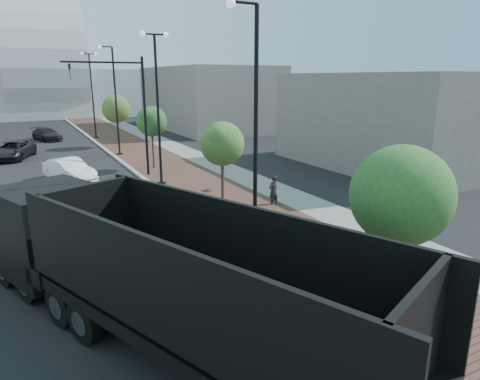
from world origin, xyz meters
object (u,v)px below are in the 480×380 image
dark_car_mid (12,150)px  pedestrian (273,191)px  white_sedan (69,170)px  dump_truck (110,266)px

dark_car_mid → pedestrian: (12.27, -21.74, 0.09)m
white_sedan → pedestrian: bearing=-71.8°
white_sedan → pedestrian: 14.23m
dump_truck → pedestrian: 12.15m
dark_car_mid → pedestrian: pedestrian is taller
dark_car_mid → pedestrian: 24.97m
dump_truck → white_sedan: 18.17m
dark_car_mid → pedestrian: size_ratio=3.22×
white_sedan → dump_truck: bearing=-113.6°
dump_truck → pedestrian: dump_truck is taller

